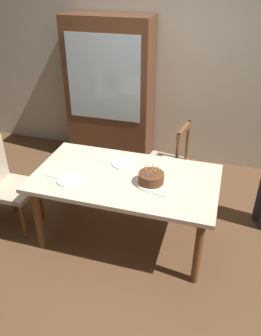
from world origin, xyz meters
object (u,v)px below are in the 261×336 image
(china_cabinet, at_px, (110,93))
(plate_near_celebrant, at_px, (69,180))
(chair_spindle_back, at_px, (166,164))
(plate_far_side, at_px, (123,163))
(dining_table, at_px, (125,184))
(chair_upholstered, at_px, (5,181))
(birthday_cake, at_px, (151,178))

(china_cabinet, bearing_deg, plate_near_celebrant, -82.63)
(plate_near_celebrant, distance_m, chair_spindle_back, 1.25)
(plate_far_side, bearing_deg, chair_spindle_back, 60.28)
(dining_table, relative_size, chair_spindle_back, 1.78)
(chair_upholstered, relative_size, china_cabinet, 0.50)
(dining_table, bearing_deg, chair_upholstered, -174.28)
(dining_table, height_order, plate_near_celebrant, plate_near_celebrant)
(plate_near_celebrant, height_order, chair_spindle_back, chair_spindle_back)
(plate_near_celebrant, xyz_separation_m, chair_spindle_back, (0.71, 0.99, -0.28))
(chair_upholstered, bearing_deg, plate_near_celebrant, -6.41)
(plate_near_celebrant, height_order, plate_far_side, same)
(plate_near_celebrant, bearing_deg, dining_table, 24.33)
(plate_far_side, bearing_deg, chair_upholstered, -163.80)
(dining_table, distance_m, plate_near_celebrant, 0.52)
(chair_upholstered, xyz_separation_m, china_cabinet, (0.54, 1.68, 0.42))
(birthday_cake, bearing_deg, chair_upholstered, -176.68)
(plate_far_side, xyz_separation_m, chair_upholstered, (-1.15, -0.33, -0.21))
(birthday_cake, bearing_deg, plate_far_side, 143.60)
(birthday_cake, xyz_separation_m, chair_spindle_back, (-0.01, 0.82, -0.32))
(birthday_cake, relative_size, plate_near_celebrant, 1.27)
(plate_far_side, bearing_deg, birthday_cake, -36.40)
(dining_table, distance_m, birthday_cake, 0.29)
(birthday_cake, height_order, plate_near_celebrant, birthday_cake)
(dining_table, relative_size, china_cabinet, 0.89)
(birthday_cake, height_order, plate_far_side, birthday_cake)
(plate_far_side, relative_size, chair_upholstered, 0.23)
(birthday_cake, height_order, chair_upholstered, chair_upholstered)
(chair_spindle_back, bearing_deg, plate_near_celebrant, -125.46)
(dining_table, distance_m, chair_spindle_back, 0.84)
(birthday_cake, xyz_separation_m, plate_near_celebrant, (-0.72, -0.17, -0.04))
(chair_spindle_back, xyz_separation_m, chair_upholstered, (-1.48, -0.91, 0.07))
(chair_spindle_back, bearing_deg, birthday_cake, -89.33)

